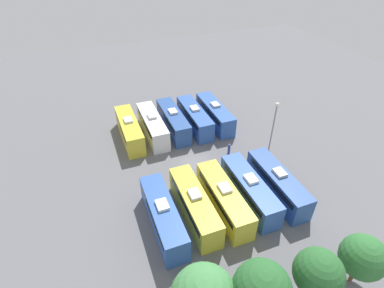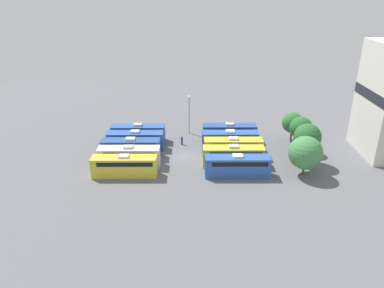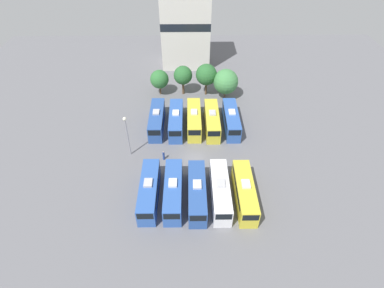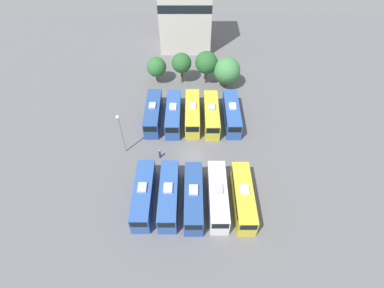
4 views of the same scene
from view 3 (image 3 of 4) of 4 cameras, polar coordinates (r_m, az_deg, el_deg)
name	(u,v)px [view 3 (image 3 of 4)]	position (r m, az deg, el deg)	size (l,w,h in m)	color
ground_plane	(195,158)	(51.94, 0.56, -2.71)	(110.87, 110.87, 0.00)	slate
bus_0	(149,190)	(45.12, -8.16, -8.69)	(2.58, 10.30, 3.63)	#2D56A8
bus_1	(173,190)	(44.75, -3.60, -8.79)	(2.58, 10.30, 3.63)	#2D56A8
bus_2	(197,192)	(44.48, 0.97, -9.08)	(2.58, 10.30, 3.63)	#284C93
bus_3	(220,190)	(44.82, 5.40, -8.81)	(2.58, 10.30, 3.63)	silver
bus_4	(245,191)	(45.20, 9.98, -8.86)	(2.58, 10.30, 3.63)	gold
bus_5	(157,119)	(58.02, -6.72, 4.74)	(2.58, 10.30, 3.63)	#284C93
bus_6	(176,120)	(57.52, -3.06, 4.63)	(2.58, 10.30, 3.63)	#2D56A8
bus_7	(194,119)	(57.66, 0.39, 4.79)	(2.58, 10.30, 3.63)	gold
bus_8	(212,120)	(57.56, 3.83, 4.62)	(2.58, 10.30, 3.63)	gold
bus_9	(231,119)	(58.15, 7.48, 4.75)	(2.58, 10.30, 3.63)	#2D56A8
worker_person	(164,156)	(51.40, -5.42, -2.22)	(0.36, 0.36, 1.81)	navy
light_pole	(127,130)	(50.35, -12.35, 2.61)	(0.60, 0.60, 7.95)	gray
tree_0	(159,79)	(67.15, -6.22, 12.16)	(4.03, 4.03, 5.72)	brown
tree_1	(183,75)	(66.55, -1.73, 12.94)	(4.04, 4.04, 6.59)	brown
tree_2	(206,75)	(66.21, 2.74, 13.05)	(4.57, 4.57, 7.15)	brown
tree_3	(226,82)	(65.83, 6.44, 11.72)	(5.33, 5.33, 6.57)	brown
depot_building	(186,25)	(78.16, -1.22, 21.64)	(11.77, 8.44, 19.60)	beige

